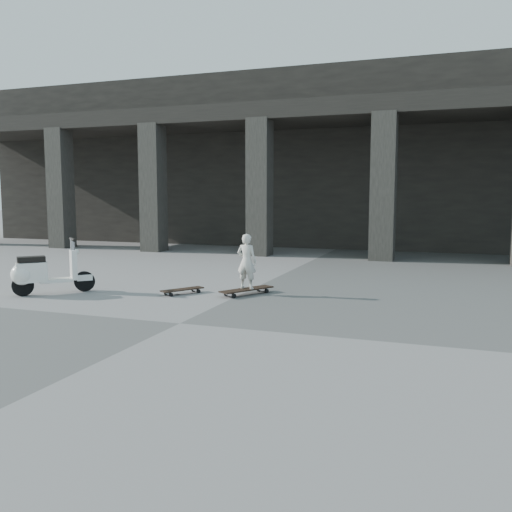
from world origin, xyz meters
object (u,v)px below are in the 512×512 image
(longboard, at_px, (247,290))
(scooter, at_px, (39,273))
(skateboard_spare, at_px, (182,290))
(child, at_px, (247,261))

(longboard, relative_size, scooter, 0.94)
(longboard, bearing_deg, skateboard_spare, 137.37)
(skateboard_spare, relative_size, child, 0.80)
(skateboard_spare, height_order, scooter, scooter)
(longboard, relative_size, child, 1.07)
(scooter, bearing_deg, longboard, -26.60)
(child, height_order, scooter, child)
(skateboard_spare, bearing_deg, scooter, 143.24)
(scooter, bearing_deg, child, -26.60)
(child, bearing_deg, scooter, 22.59)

